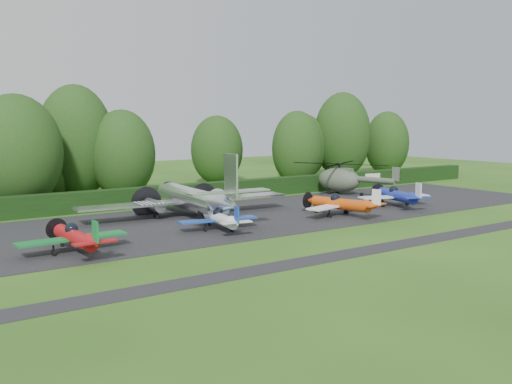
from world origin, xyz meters
TOP-DOWN VIEW (x-y plane):
  - ground at (0.00, 0.00)m, footprint 160.00×160.00m
  - apron at (0.00, 10.00)m, footprint 70.00×18.00m
  - taxiway_verge at (0.00, -6.00)m, footprint 70.00×2.00m
  - hedgerow at (0.00, 21.00)m, footprint 90.00×1.60m
  - transport_plane at (-4.64, 11.86)m, footprint 20.10×15.41m
  - light_plane_red at (-17.49, 4.18)m, footprint 7.26×7.63m
  - light_plane_white at (-5.62, 5.41)m, footprint 6.48×6.81m
  - light_plane_orange at (7.10, 5.19)m, footprint 7.45×7.83m
  - light_plane_blue at (15.62, 6.11)m, footprint 7.59×7.98m
  - helicopter at (17.66, 16.80)m, footprint 11.55×13.53m
  - sign_board at (26.29, 20.14)m, footprint 3.14×0.12m
  - tree_3 at (11.14, 34.24)m, footprint 7.10×7.10m
  - tree_4 at (19.55, 27.29)m, footprint 6.81×6.81m
  - tree_5 at (25.35, 33.22)m, footprint 7.23×7.23m
  - tree_6 at (40.45, 30.50)m, footprint 7.00×7.00m
  - tree_8 at (30.81, 30.60)m, footprint 8.50×8.50m
  - tree_9 at (-4.69, 28.36)m, footprint 7.44×7.44m
  - tree_10 at (-8.94, 31.34)m, footprint 8.48×8.48m
  - tree_11 at (-11.88, 31.34)m, footprint 5.85×5.85m
  - tree_12 at (-16.37, 26.14)m, footprint 8.88×8.88m

SIDE VIEW (x-z plane):
  - ground at x=0.00m, z-range 0.00..0.00m
  - hedgerow at x=0.00m, z-range -1.00..1.00m
  - taxiway_verge at x=0.00m, z-range 0.00..0.00m
  - apron at x=0.00m, z-range 0.00..0.01m
  - light_plane_white at x=-5.62m, z-range -0.21..2.28m
  - light_plane_red at x=-17.49m, z-range -0.23..2.56m
  - light_plane_orange at x=7.10m, z-range -0.24..2.62m
  - sign_board at x=26.29m, z-range 0.31..2.07m
  - light_plane_blue at x=15.62m, z-range -0.24..2.67m
  - transport_plane at x=-4.64m, z-range -1.42..5.02m
  - helicopter at x=17.66m, z-range 0.14..3.86m
  - tree_11 at x=-11.88m, z-range -0.01..8.77m
  - tree_3 at x=11.14m, z-range -0.01..9.40m
  - tree_5 at x=25.35m, z-range -0.01..9.70m
  - tree_9 at x=-4.69m, z-range -0.01..9.96m
  - tree_4 at x=19.55m, z-range -0.01..10.01m
  - tree_6 at x=40.45m, z-range -0.01..10.13m
  - tree_12 at x=-16.37m, z-range -0.01..11.36m
  - tree_10 at x=-8.94m, z-range -0.01..12.76m
  - tree_8 at x=30.81m, z-range -0.01..12.90m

